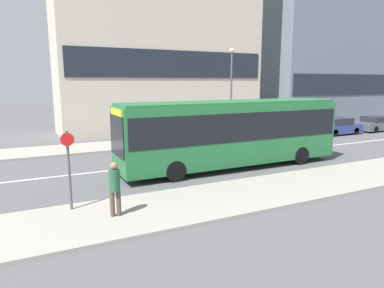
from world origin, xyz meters
name	(u,v)px	position (x,y,z in m)	size (l,w,h in m)	color
ground_plane	(159,165)	(0.00, 0.00, 0.00)	(120.00, 120.00, 0.00)	#4F4F51
sidewalk_near	(218,199)	(0.00, -6.25, 0.07)	(44.00, 3.50, 0.13)	gray
sidewalk_far	(127,145)	(0.00, 6.25, 0.07)	(44.00, 3.50, 0.13)	gray
lane_centerline	(159,165)	(0.00, 0.00, 0.00)	(41.80, 0.16, 0.01)	silver
apartment_block_left_tower	(158,10)	(4.95, 12.81, 10.55)	(17.61, 6.70, 21.11)	beige
apartment_block_right_tower	(332,54)	(25.48, 11.90, 7.42)	(16.10, 4.87, 14.86)	slate
city_bus	(232,130)	(3.25, -2.05, 1.98)	(11.91, 2.59, 3.44)	#236B38
parked_car_0	(290,131)	(12.31, 3.58, 0.63)	(4.53, 1.80, 1.33)	black
parked_car_1	(338,127)	(17.42, 3.47, 0.65)	(3.99, 1.78, 1.40)	navy
parked_car_2	(377,124)	(22.40, 3.43, 0.64)	(4.44, 1.85, 1.35)	#4C5156
pedestrian_near_stop	(115,186)	(-3.87, -6.30, 1.15)	(0.35, 0.34, 1.78)	#4C4233
bus_stop_sign	(69,164)	(-5.08, -5.07, 1.70)	(0.44, 0.12, 2.69)	#4C4C51
street_lamp	(231,84)	(7.98, 5.45, 4.25)	(0.36, 0.36, 6.73)	#4C4C51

